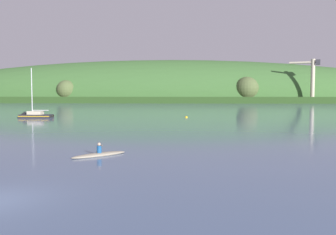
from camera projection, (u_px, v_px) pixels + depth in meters
name	position (u px, v px, depth m)	size (l,w,h in m)	color
far_shoreline_hill	(166.00, 102.00, 219.29)	(442.38, 98.75, 52.40)	#27431B
dockside_crane	(312.00, 82.00, 183.59)	(15.33, 6.20, 23.22)	#4C4C51
sailboat_midwater_white	(32.00, 117.00, 64.37)	(6.70, 2.74, 10.16)	#232328
canoe_with_paddler	(99.00, 154.00, 23.93)	(3.35, 3.59, 1.02)	gray
mooring_buoy_foreground	(27.00, 114.00, 76.81)	(0.76, 0.76, 0.84)	#EA5B19
mooring_buoy_off_fishing_boat	(186.00, 117.00, 65.68)	(0.51, 0.51, 0.59)	yellow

